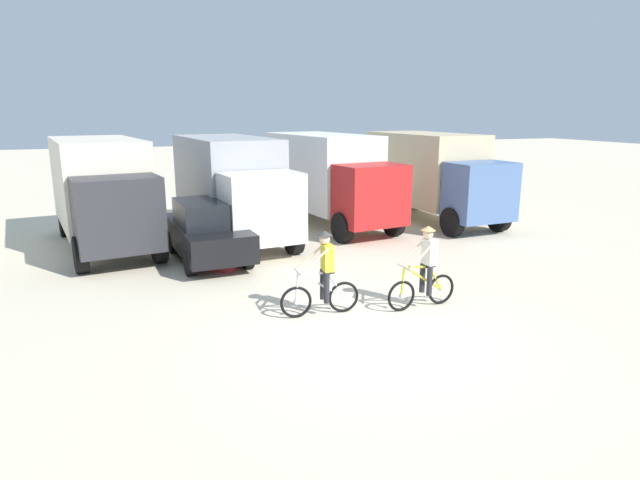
{
  "coord_description": "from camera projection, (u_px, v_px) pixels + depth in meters",
  "views": [
    {
      "loc": [
        -4.32,
        -8.61,
        4.19
      ],
      "look_at": [
        0.13,
        3.5,
        1.1
      ],
      "focal_mm": 30.27,
      "sensor_mm": 36.0,
      "label": 1
    }
  ],
  "objects": [
    {
      "name": "box_truck_cream_rv",
      "position": [
        102.0,
        188.0,
        16.71
      ],
      "size": [
        3.36,
        7.03,
        3.35
      ],
      "color": "beige",
      "rests_on": "ground"
    },
    {
      "name": "cyclist_orange_shirt",
      "position": [
        323.0,
        276.0,
        11.21
      ],
      "size": [
        1.73,
        0.52,
        1.82
      ],
      "color": "black",
      "rests_on": "ground"
    },
    {
      "name": "box_truck_grey_hauler",
      "position": [
        232.0,
        183.0,
        17.75
      ],
      "size": [
        3.06,
        6.96,
        3.35
      ],
      "color": "#9E9EA3",
      "rests_on": "ground"
    },
    {
      "name": "box_truck_white_box",
      "position": [
        329.0,
        175.0,
        20.04
      ],
      "size": [
        3.26,
        7.01,
        3.35
      ],
      "color": "white",
      "rests_on": "ground"
    },
    {
      "name": "supply_crate",
      "position": [
        225.0,
        258.0,
        14.71
      ],
      "size": [
        1.19,
        1.2,
        0.57
      ],
      "primitive_type": "cube",
      "rotation": [
        0.0,
        0.0,
        2.46
      ],
      "color": "#9E2D2D",
      "rests_on": "ground"
    },
    {
      "name": "box_truck_tan_camper",
      "position": [
        432.0,
        172.0,
        20.9
      ],
      "size": [
        2.78,
        6.88,
        3.35
      ],
      "color": "#CCB78E",
      "rests_on": "ground"
    },
    {
      "name": "sedan_parked",
      "position": [
        208.0,
        231.0,
        15.33
      ],
      "size": [
        2.05,
        4.31,
        1.76
      ],
      "color": "black",
      "rests_on": "ground"
    },
    {
      "name": "ground_plane",
      "position": [
        377.0,
        336.0,
        10.29
      ],
      "size": [
        120.0,
        120.0,
        0.0
      ],
      "primitive_type": "plane",
      "color": "beige"
    },
    {
      "name": "cyclist_cowboy_hat",
      "position": [
        425.0,
        270.0,
        11.65
      ],
      "size": [
        1.73,
        0.52,
        1.82
      ],
      "color": "black",
      "rests_on": "ground"
    }
  ]
}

